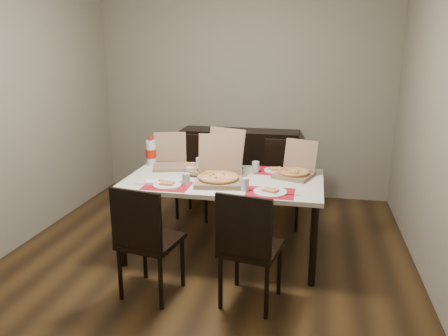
{
  "coord_description": "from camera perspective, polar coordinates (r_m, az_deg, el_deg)",
  "views": [
    {
      "loc": [
        0.93,
        -3.62,
        1.93
      ],
      "look_at": [
        0.13,
        0.15,
        0.85
      ],
      "focal_mm": 35.0,
      "sensor_mm": 36.0,
      "label": 1
    }
  ],
  "objects": [
    {
      "name": "ground",
      "position": [
        4.21,
        -2.26,
        -11.8
      ],
      "size": [
        3.8,
        4.0,
        0.02
      ],
      "primitive_type": "cube",
      "color": "#3D2812",
      "rests_on": "ground"
    },
    {
      "name": "setting_far_left",
      "position": [
        4.43,
        -4.37,
        0.41
      ],
      "size": [
        0.5,
        0.3,
        0.11
      ],
      "color": "#B20B1C",
      "rests_on": "dining_table"
    },
    {
      "name": "faina_plate",
      "position": [
        4.19,
        -3.54,
        -0.57
      ],
      "size": [
        0.25,
        0.25,
        0.03
      ],
      "color": "black",
      "rests_on": "dining_table"
    },
    {
      "name": "dip_bowl",
      "position": [
        4.21,
        1.83,
        -0.44
      ],
      "size": [
        0.12,
        0.12,
        0.03
      ],
      "primitive_type": "imported",
      "rotation": [
        0.0,
        0.0,
        0.01
      ],
      "color": "white",
      "rests_on": "dining_table"
    },
    {
      "name": "setting_far_right",
      "position": [
        4.27,
        6.02,
        -0.19
      ],
      "size": [
        0.51,
        0.3,
        0.11
      ],
      "color": "#B20B1C",
      "rests_on": "dining_table"
    },
    {
      "name": "setting_near_right",
      "position": [
        3.66,
        5.24,
        -2.88
      ],
      "size": [
        0.49,
        0.3,
        0.11
      ],
      "color": "#B20B1C",
      "rests_on": "dining_table"
    },
    {
      "name": "chair_near_left",
      "position": [
        3.44,
        -10.21,
        -8.95
      ],
      "size": [
        0.49,
        0.49,
        0.93
      ],
      "color": "black",
      "rests_on": "ground"
    },
    {
      "name": "chair_far_right",
      "position": [
        4.89,
        7.6,
        -1.39
      ],
      "size": [
        0.43,
        0.43,
        0.93
      ],
      "color": "black",
      "rests_on": "ground"
    },
    {
      "name": "room_walls",
      "position": [
        4.17,
        -1.04,
        12.93
      ],
      "size": [
        3.84,
        4.02,
        2.62
      ],
      "color": "gray",
      "rests_on": "ground"
    },
    {
      "name": "chair_far_left",
      "position": [
        5.1,
        -3.2,
        -0.57
      ],
      "size": [
        0.48,
        0.48,
        0.93
      ],
      "color": "black",
      "rests_on": "ground"
    },
    {
      "name": "dining_table",
      "position": [
        4.06,
        -0.0,
        -2.27
      ],
      "size": [
        1.8,
        1.0,
        0.75
      ],
      "color": "beige",
      "rests_on": "ground"
    },
    {
      "name": "pizza_box_extra",
      "position": [
        4.22,
        -0.92,
        0.23
      ],
      "size": [
        0.53,
        0.56,
        0.41
      ],
      "color": "brown",
      "rests_on": "dining_table"
    },
    {
      "name": "napkin_loose",
      "position": [
        4.01,
        -0.36,
        -1.34
      ],
      "size": [
        0.15,
        0.15,
        0.02
      ],
      "primitive_type": "cube",
      "rotation": [
        0.0,
        0.0,
        1.16
      ],
      "color": "white",
      "rests_on": "dining_table"
    },
    {
      "name": "pizza_box_center",
      "position": [
        3.91,
        -0.66,
        -1.01
      ],
      "size": [
        0.46,
        0.5,
        0.41
      ],
      "color": "brown",
      "rests_on": "dining_table"
    },
    {
      "name": "soda_bottle",
      "position": [
        4.52,
        -9.51,
        1.96
      ],
      "size": [
        0.1,
        0.1,
        0.31
      ],
      "color": "silver",
      "rests_on": "dining_table"
    },
    {
      "name": "pizza_box_right",
      "position": [
        4.15,
        9.26,
        -0.33
      ],
      "size": [
        0.42,
        0.44,
        0.32
      ],
      "color": "brown",
      "rests_on": "dining_table"
    },
    {
      "name": "sideboard",
      "position": [
        5.68,
        2.05,
        0.49
      ],
      "size": [
        1.5,
        0.4,
        0.9
      ],
      "primitive_type": "cube",
      "color": "black",
      "rests_on": "ground"
    },
    {
      "name": "chair_near_right",
      "position": [
        3.28,
        3.18,
        -9.97
      ],
      "size": [
        0.49,
        0.49,
        0.93
      ],
      "color": "black",
      "rests_on": "ground"
    },
    {
      "name": "setting_near_left",
      "position": [
        3.85,
        -7.05,
        -2.0
      ],
      "size": [
        0.5,
        0.3,
        0.11
      ],
      "color": "#B20B1C",
      "rests_on": "dining_table"
    },
    {
      "name": "pizza_box_left",
      "position": [
        4.45,
        -7.05,
        0.89
      ],
      "size": [
        0.42,
        0.44,
        0.33
      ],
      "color": "brown",
      "rests_on": "dining_table"
    }
  ]
}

